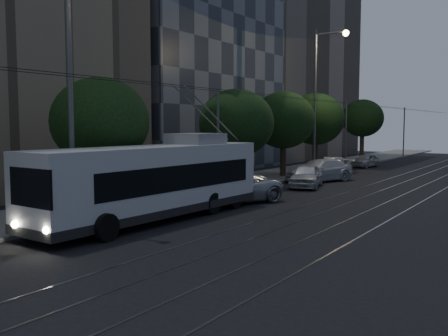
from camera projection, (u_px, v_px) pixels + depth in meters
ground at (179, 243)px, 16.62m from camera, size 120.00×120.00×0.00m
sidewalk at (269, 176)px, 37.33m from camera, size 5.00×90.00×0.15m
tram_rails at (407, 186)px, 31.79m from camera, size 4.52×90.00×0.02m
overhead_wires at (301, 131)px, 35.63m from camera, size 2.23×90.00×6.00m
building_glass_mid at (167, 17)px, 44.19m from camera, size 14.40×18.40×26.80m
building_tan_far at (274, 13)px, 60.40m from camera, size 14.40×22.40×34.80m
trolleybus at (156, 181)px, 20.51m from camera, size 2.86×11.93×5.63m
pickup_silver at (230, 188)px, 24.96m from camera, size 4.36×5.95×1.50m
car_white_a at (306, 176)px, 31.30m from camera, size 2.83×4.57×1.45m
car_white_b at (319, 170)px, 34.53m from camera, size 3.98×5.69×1.53m
car_white_c at (333, 166)px, 39.22m from camera, size 2.91×4.37×1.36m
car_white_d at (366, 161)px, 45.95m from camera, size 2.05×3.85×1.24m
tree_1 at (100, 122)px, 22.64m from camera, size 4.47×4.47×6.08m
tree_2 at (236, 123)px, 31.28m from camera, size 4.74×4.74×6.17m
tree_3 at (283, 120)px, 36.61m from camera, size 4.65×4.65×6.36m
tree_4 at (316, 119)px, 41.43m from camera, size 4.78×4.78×6.55m
tree_5 at (362, 118)px, 52.35m from camera, size 4.36×4.36×6.57m
streetlamp_near at (77, 73)px, 18.70m from camera, size 2.36×0.44×9.72m
streetlamp_far at (320, 89)px, 37.65m from camera, size 2.66×0.44×11.13m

